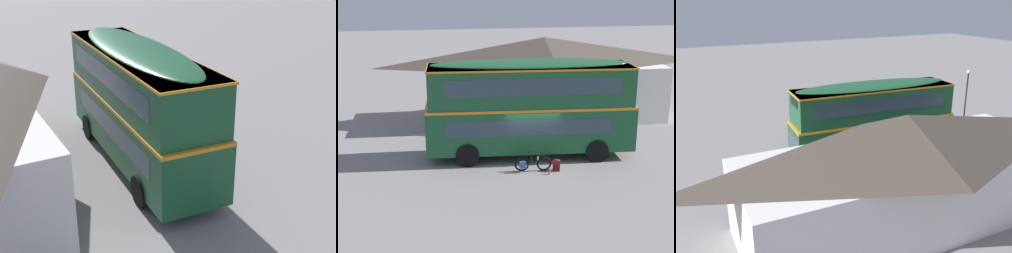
{
  "view_description": "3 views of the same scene",
  "coord_description": "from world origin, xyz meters",
  "views": [
    {
      "loc": [
        -14.64,
        7.69,
        8.28
      ],
      "look_at": [
        -0.61,
        -0.26,
        1.58
      ],
      "focal_mm": 47.88,
      "sensor_mm": 36.0,
      "label": 1
    },
    {
      "loc": [
        -5.19,
        -22.66,
        8.76
      ],
      "look_at": [
        -1.15,
        0.26,
        1.7
      ],
      "focal_mm": 54.47,
      "sensor_mm": 36.0,
      "label": 2
    },
    {
      "loc": [
        11.48,
        19.54,
        9.68
      ],
      "look_at": [
        1.01,
        -1.43,
        1.53
      ],
      "focal_mm": 40.61,
      "sensor_mm": 36.0,
      "label": 3
    }
  ],
  "objects": [
    {
      "name": "water_bottle_red_squeeze",
      "position": [
        0.46,
        -1.9,
        0.12
      ],
      "size": [
        0.08,
        0.08,
        0.25
      ],
      "color": "#D84C33",
      "rests_on": "ground"
    },
    {
      "name": "double_decker_bus",
      "position": [
        0.11,
        0.69,
        2.64
      ],
      "size": [
        10.19,
        3.27,
        4.79
      ],
      "color": "black",
      "rests_on": "ground"
    },
    {
      "name": "touring_bicycle",
      "position": [
        -0.24,
        -1.38,
        0.37
      ],
      "size": [
        1.7,
        0.46,
        1.02
      ],
      "color": "black",
      "rests_on": "ground"
    },
    {
      "name": "ground_plane",
      "position": [
        0.0,
        0.0,
        0.0
      ],
      "size": [
        120.0,
        120.0,
        0.0
      ],
      "primitive_type": "plane",
      "color": "gray"
    },
    {
      "name": "backpack_on_ground",
      "position": [
        0.89,
        -1.52,
        0.29
      ],
      "size": [
        0.39,
        0.36,
        0.56
      ],
      "color": "maroon",
      "rests_on": "ground"
    }
  ]
}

